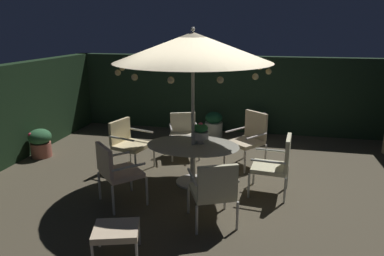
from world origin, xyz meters
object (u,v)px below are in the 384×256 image
at_px(patio_chair_southeast, 214,189).
at_px(potted_plant_back_right, 259,124).
at_px(potted_plant_left_far, 40,142).
at_px(patio_umbrella, 193,47).
at_px(patio_chair_north, 184,132).
at_px(patio_chair_south, 276,162).
at_px(patio_chair_southwest, 250,136).
at_px(patio_chair_northeast, 128,141).
at_px(patio_dining_table, 193,152).
at_px(patio_chair_east, 116,169).
at_px(potted_plant_left_near, 214,124).
at_px(centerpiece_planter, 201,132).
at_px(ottoman_footrest, 116,232).

distance_m(patio_chair_southeast, potted_plant_back_right, 4.25).
bearing_deg(potted_plant_left_far, patio_umbrella, -9.76).
xyz_separation_m(patio_chair_north, patio_chair_southeast, (1.05, -2.61, 0.03)).
bearing_deg(patio_chair_south, patio_umbrella, 174.17).
distance_m(patio_chair_south, patio_chair_southwest, 1.34).
xyz_separation_m(patio_chair_north, patio_chair_southwest, (1.39, -0.22, 0.07)).
distance_m(patio_chair_northeast, patio_chair_southwest, 2.37).
distance_m(patio_dining_table, potted_plant_left_far, 3.47).
bearing_deg(patio_chair_east, patio_chair_south, 19.82).
distance_m(patio_chair_southwest, potted_plant_left_far, 4.36).
bearing_deg(potted_plant_left_near, patio_chair_east, -103.52).
xyz_separation_m(centerpiece_planter, ottoman_footrest, (-0.56, -2.33, -0.58)).
distance_m(ottoman_footrest, potted_plant_back_right, 5.36).
xyz_separation_m(patio_dining_table, potted_plant_left_far, (-3.41, 0.59, -0.25)).
height_order(patio_umbrella, patio_chair_south, patio_umbrella).
xyz_separation_m(patio_chair_southeast, patio_chair_south, (0.84, 1.15, 0.01)).
xyz_separation_m(patio_chair_north, patio_chair_east, (-0.50, -2.33, 0.06)).
relative_size(patio_chair_north, potted_plant_back_right, 1.36).
relative_size(ottoman_footrest, potted_plant_back_right, 0.96).
relative_size(patio_chair_northeast, patio_chair_south, 0.95).
distance_m(patio_dining_table, patio_chair_southeast, 1.41).
bearing_deg(ottoman_footrest, patio_chair_south, 48.25).
bearing_deg(centerpiece_planter, potted_plant_back_right, 71.51).
distance_m(patio_chair_southeast, potted_plant_left_near, 4.15).
height_order(centerpiece_planter, patio_chair_east, centerpiece_planter).
xyz_separation_m(centerpiece_planter, patio_chair_south, (1.30, -0.25, -0.35)).
bearing_deg(potted_plant_left_far, patio_chair_south, -8.62).
bearing_deg(patio_umbrella, patio_chair_south, -5.83).
xyz_separation_m(patio_chair_southwest, ottoman_footrest, (-1.35, -3.32, -0.26)).
height_order(potted_plant_left_near, potted_plant_back_right, potted_plant_back_right).
bearing_deg(patio_umbrella, patio_chair_northeast, 164.17).
bearing_deg(potted_plant_left_near, patio_dining_table, -88.60).
bearing_deg(potted_plant_left_near, centerpiece_planter, -86.13).
xyz_separation_m(patio_chair_northeast, potted_plant_left_far, (-2.06, 0.20, -0.24)).
bearing_deg(potted_plant_left_far, patio_chair_southeast, -25.24).
relative_size(patio_dining_table, patio_umbrella, 0.60).
bearing_deg(patio_chair_southeast, patio_chair_north, 111.98).
distance_m(patio_dining_table, potted_plant_back_right, 3.11).
bearing_deg(potted_plant_left_near, ottoman_footrest, -94.30).
bearing_deg(patio_chair_north, potted_plant_back_right, 46.19).
bearing_deg(patio_chair_southeast, patio_chair_east, 169.63).
height_order(patio_chair_north, patio_chair_southeast, patio_chair_southeast).
xyz_separation_m(patio_chair_south, potted_plant_left_near, (-1.48, 2.94, -0.25)).
xyz_separation_m(patio_umbrella, centerpiece_planter, (0.11, 0.10, -1.42)).
height_order(patio_chair_east, potted_plant_back_right, patio_chair_east).
xyz_separation_m(patio_umbrella, potted_plant_left_far, (-3.41, 0.59, -2.02)).
bearing_deg(potted_plant_left_near, patio_chair_south, -63.32).
relative_size(patio_chair_north, patio_chair_northeast, 0.95).
bearing_deg(patio_chair_southwest, patio_chair_southeast, -98.01).
xyz_separation_m(patio_dining_table, ottoman_footrest, (-0.45, -2.22, -0.24)).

